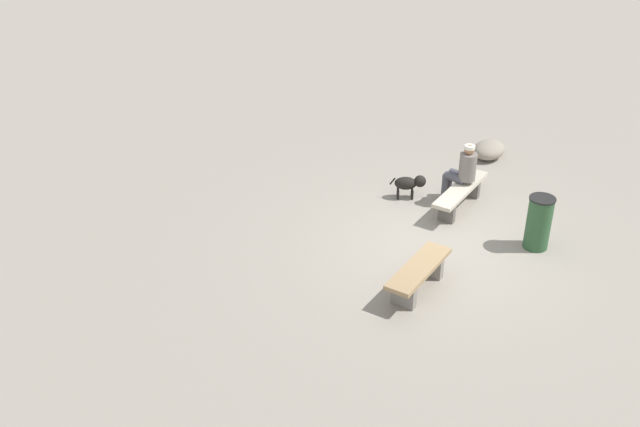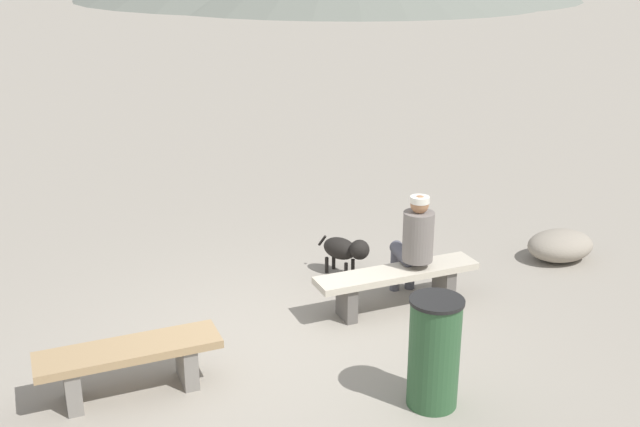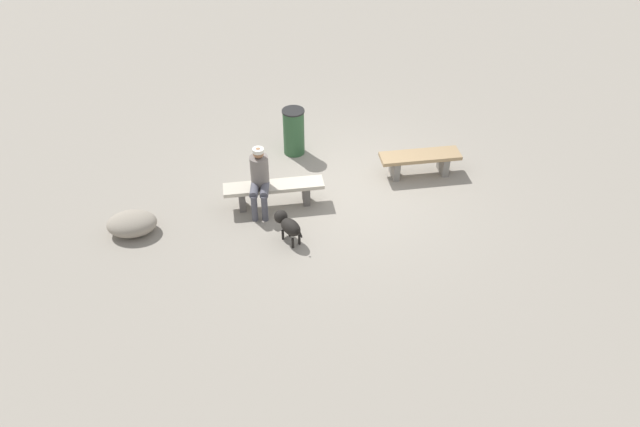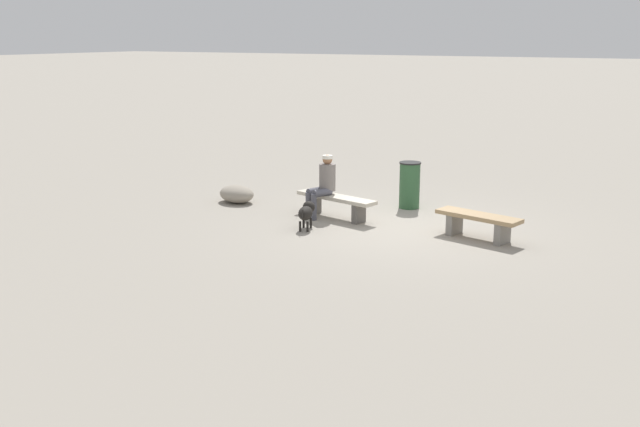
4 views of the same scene
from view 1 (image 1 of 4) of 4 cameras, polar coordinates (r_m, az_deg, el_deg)
ground at (r=13.16m, az=9.41°, el=-2.51°), size 210.00×210.00×0.06m
bench_left at (r=11.74m, az=7.64°, el=-4.63°), size 1.61×0.76×0.45m
bench_right at (r=14.21m, az=10.84°, el=1.57°), size 1.84×0.76×0.45m
seated_person at (r=14.28m, az=11.04°, el=3.39°), size 0.47×0.63×1.24m
dog at (r=14.45m, az=6.98°, el=2.36°), size 0.39×0.69×0.49m
trash_bin at (r=13.21m, az=16.60°, el=-0.69°), size 0.45×0.45×0.97m
boulder at (r=16.52m, az=12.97°, el=4.85°), size 0.98×0.83×0.38m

